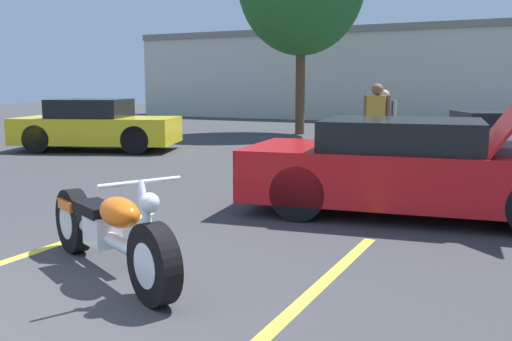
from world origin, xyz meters
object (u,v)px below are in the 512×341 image
(show_car_hood_open, at_px, (417,167))
(parked_car_mid_row, at_px, (507,138))
(parked_car_left_row, at_px, (96,126))
(spectator_near_motorcycle, at_px, (376,120))
(motorcycle, at_px, (108,232))
(spectator_midground, at_px, (384,121))

(show_car_hood_open, height_order, parked_car_mid_row, show_car_hood_open)
(parked_car_left_row, relative_size, spectator_near_motorcycle, 2.58)
(spectator_near_motorcycle, bearing_deg, motorcycle, -95.12)
(parked_car_mid_row, height_order, spectator_midground, spectator_midground)
(show_car_hood_open, relative_size, spectator_near_motorcycle, 2.68)
(motorcycle, height_order, parked_car_mid_row, parked_car_mid_row)
(show_car_hood_open, relative_size, parked_car_mid_row, 1.03)
(show_car_hood_open, xyz_separation_m, spectator_near_motorcycle, (-1.39, 3.33, 0.40))
(parked_car_left_row, xyz_separation_m, spectator_midground, (7.37, 0.54, 0.31))
(show_car_hood_open, xyz_separation_m, parked_car_left_row, (-8.89, 3.92, 0.00))
(parked_car_mid_row, bearing_deg, spectator_midground, -168.22)
(parked_car_left_row, bearing_deg, spectator_midground, -16.02)
(motorcycle, height_order, spectator_midground, spectator_midground)
(spectator_near_motorcycle, bearing_deg, show_car_hood_open, -67.37)
(parked_car_left_row, distance_m, spectator_midground, 7.40)
(spectator_near_motorcycle, bearing_deg, spectator_midground, 96.73)
(spectator_midground, bearing_deg, motorcycle, -93.48)
(parked_car_mid_row, distance_m, spectator_midground, 2.92)
(parked_car_left_row, bearing_deg, parked_car_mid_row, -7.41)
(motorcycle, distance_m, parked_car_left_row, 10.25)
(show_car_hood_open, bearing_deg, spectator_midground, 100.99)
(show_car_hood_open, distance_m, spectator_near_motorcycle, 3.63)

